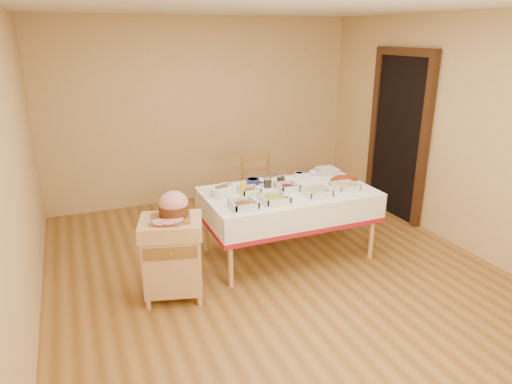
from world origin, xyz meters
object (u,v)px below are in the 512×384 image
ham_on_board (173,207)px  brass_platter (344,179)px  mustard_bottle (243,188)px  bread_basket (222,191)px  preserve_jar_left (268,182)px  butcher_cart (173,254)px  dining_chair (260,191)px  plate_stack (327,171)px  preserve_jar_right (281,180)px  dining_table (288,205)px

ham_on_board → brass_platter: 2.11m
mustard_bottle → bread_basket: size_ratio=0.76×
bread_basket → mustard_bottle: bearing=-22.4°
preserve_jar_left → bread_basket: size_ratio=0.53×
bread_basket → brass_platter: bread_basket is taller
butcher_cart → dining_chair: dining_chair is taller
plate_stack → brass_platter: 0.31m
butcher_cart → bread_basket: (0.65, 0.51, 0.36)m
brass_platter → mustard_bottle: bearing=-179.5°
dining_chair → ham_on_board: (-1.35, -1.20, 0.41)m
butcher_cart → bread_basket: bread_basket is taller
dining_chair → preserve_jar_right: 0.71m
dining_table → plate_stack: bearing=27.8°
preserve_jar_right → bread_basket: size_ratio=0.55×
preserve_jar_right → brass_platter: 0.74m
ham_on_board → mustard_bottle: size_ratio=2.18×
butcher_cart → ham_on_board: size_ratio=2.08×
plate_stack → bread_basket: bearing=-170.4°
dining_table → ham_on_board: (-1.33, -0.35, 0.29)m
dining_table → preserve_jar_left: (-0.16, 0.19, 0.22)m
preserve_jar_left → brass_platter: bearing=-8.7°
brass_platter → ham_on_board: bearing=-168.8°
butcher_cart → plate_stack: size_ratio=3.62×
preserve_jar_left → dining_chair: bearing=74.4°
bread_basket → preserve_jar_left: bearing=6.7°
dining_chair → preserve_jar_left: bearing=-105.6°
preserve_jar_right → bread_basket: preserve_jar_right is taller
dining_chair → ham_on_board: ham_on_board is taller
butcher_cart → ham_on_board: bearing=38.2°
butcher_cart → plate_stack: bearing=19.9°
dining_chair → brass_platter: bearing=-48.0°
preserve_jar_right → dining_chair: bearing=89.4°
dining_table → preserve_jar_left: bearing=129.9°
bread_basket → plate_stack: 1.43m
mustard_bottle → plate_stack: mustard_bottle is taller
mustard_bottle → bread_basket: bearing=157.6°
mustard_bottle → brass_platter: size_ratio=0.51×
dining_chair → preserve_jar_left: 0.76m
dining_chair → mustard_bottle: size_ratio=5.43×
preserve_jar_left → bread_basket: 0.56m
butcher_cart → dining_chair: bearing=41.6°
ham_on_board → plate_stack: size_ratio=1.74×
dining_table → mustard_bottle: bearing=174.9°
dining_chair → mustard_bottle: (-0.53, -0.80, 0.35)m
dining_table → plate_stack: plate_stack is taller
ham_on_board → mustard_bottle: (0.82, 0.40, -0.06)m
mustard_bottle → butcher_cart: bearing=-153.4°
butcher_cart → dining_chair: size_ratio=0.84×
butcher_cart → mustard_bottle: mustard_bottle is taller
preserve_jar_right → plate_stack: preserve_jar_right is taller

